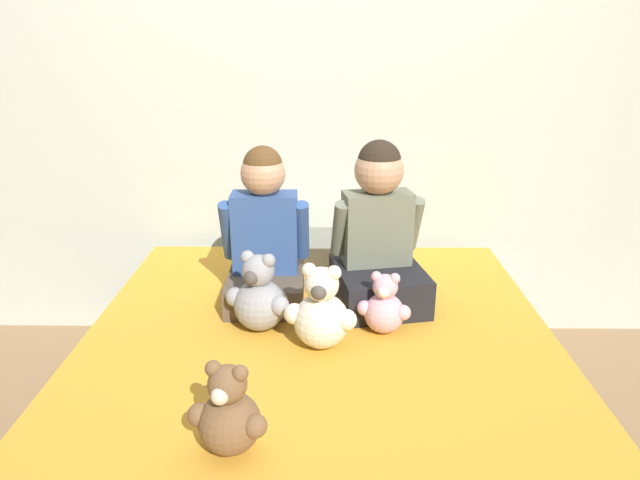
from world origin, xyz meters
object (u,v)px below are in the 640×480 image
teddy_bear_between_children (321,313)px  pillow_at_headboard (321,249)px  teddy_bear_at_foot_of_bed (229,415)px  child_on_left (265,238)px  child_on_right (378,239)px  teddy_bear_held_by_right_child (384,307)px  teddy_bear_held_by_left_child (259,297)px  bed (319,413)px

teddy_bear_between_children → pillow_at_headboard: bearing=105.2°
teddy_bear_between_children → pillow_at_headboard: teddy_bear_between_children is taller
teddy_bear_at_foot_of_bed → child_on_left: bearing=105.4°
child_on_left → child_on_right: child_on_right is taller
teddy_bear_held_by_right_child → teddy_bear_at_foot_of_bed: teddy_bear_at_foot_of_bed is taller
teddy_bear_held_by_left_child → teddy_bear_between_children: teddy_bear_between_children is taller
bed → child_on_left: (-0.21, 0.39, 0.51)m
teddy_bear_held_by_left_child → pillow_at_headboard: bearing=94.1°
bed → teddy_bear_at_foot_of_bed: bearing=-114.5°
teddy_bear_between_children → pillow_at_headboard: 0.77m
child_on_right → pillow_at_headboard: child_on_right is taller
teddy_bear_held_by_right_child → pillow_at_headboard: size_ratio=0.40×
child_on_right → teddy_bear_at_foot_of_bed: size_ratio=2.50×
teddy_bear_at_foot_of_bed → pillow_at_headboard: size_ratio=0.45×
child_on_left → teddy_bear_between_children: child_on_left is taller
pillow_at_headboard → teddy_bear_at_foot_of_bed: bearing=-99.6°
teddy_bear_held_by_left_child → child_on_right: bearing=50.5°
teddy_bear_held_by_right_child → child_on_right: bearing=105.4°
child_on_left → teddy_bear_held_by_right_child: 0.53m
bed → teddy_bear_held_by_left_child: bearing=144.3°
child_on_right → teddy_bear_held_by_right_child: child_on_right is taller
teddy_bear_held_by_left_child → pillow_at_headboard: 0.69m
bed → teddy_bear_at_foot_of_bed: (-0.22, -0.48, 0.36)m
child_on_left → teddy_bear_at_foot_of_bed: size_ratio=2.41×
child_on_right → bed: bearing=-130.7°
bed → pillow_at_headboard: bearing=90.0°
bed → teddy_bear_between_children: bearing=78.1°
child_on_left → pillow_at_headboard: child_on_left is taller
bed → child_on_right: child_on_right is taller
child_on_right → pillow_at_headboard: (-0.22, 0.42, -0.20)m
teddy_bear_at_foot_of_bed → pillow_at_headboard: (0.22, 1.28, -0.05)m
bed → teddy_bear_between_children: (0.01, 0.03, 0.37)m
child_on_left → teddy_bear_at_foot_of_bed: bearing=-91.4°
teddy_bear_held_by_right_child → teddy_bear_between_children: size_ratio=0.76×
bed → child_on_left: bearing=118.6°
bed → child_on_right: bearing=60.2°
child_on_right → child_on_left: bearing=168.8°
child_on_right → teddy_bear_held_by_right_child: size_ratio=2.79×
teddy_bear_held_by_left_child → teddy_bear_between_children: bearing=-6.1°
teddy_bear_held_by_left_child → teddy_bear_held_by_right_child: (0.44, -0.02, -0.03)m
child_on_left → teddy_bear_held_by_left_child: (-0.00, -0.24, -0.14)m
teddy_bear_held_by_left_child → teddy_bear_held_by_right_child: size_ratio=1.29×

